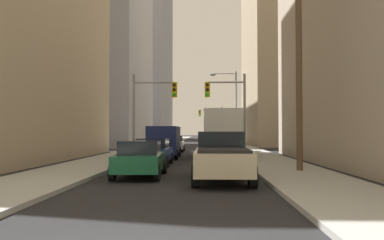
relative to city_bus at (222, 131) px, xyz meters
The scene contains 16 objects.
sidewalk_left 25.84m from the city_bus, 106.95° to the left, with size 3.46×160.00×0.15m, color #9E9E99.
sidewalk_right 24.87m from the city_bus, 83.92° to the left, with size 3.46×160.00×0.15m, color #9E9E99.
city_bus is the anchor object (origin of this frame).
pickup_truck_beige 15.42m from the city_bus, 92.56° to the right, with size 2.20×5.41×1.90m.
cargo_van_navy 4.97m from the city_bus, 148.64° to the right, with size 2.16×5.23×2.26m.
sedan_green 14.81m from the city_bus, 105.84° to the right, with size 1.96×4.27×1.52m.
sedan_blue 9.77m from the city_bus, 115.65° to the right, with size 1.95×4.23×1.52m.
sedan_white 7.32m from the city_bus, 125.53° to the left, with size 1.95×4.21×1.52m.
traffic_signal_near_left 6.15m from the city_bus, 150.88° to the right, with size 3.19×0.44×6.00m.
traffic_signal_near_right 3.51m from the city_bus, 84.09° to the right, with size 2.91×0.44×6.00m.
traffic_signal_far_right 32.48m from the city_bus, 90.27° to the left, with size 3.88×0.44×6.00m.
utility_pole_right 13.47m from the city_bus, 76.71° to the right, with size 2.20×0.28×10.83m.
street_lamp_right 6.47m from the city_bus, 78.38° to the left, with size 2.53×0.32×7.50m.
building_left_mid_office 33.50m from the city_bus, 135.82° to the left, with size 25.94×19.74×26.32m, color #93939E.
building_left_far_tower 72.29m from the city_bus, 109.06° to the left, with size 23.12×29.08×60.15m, color #93939E.
building_right_mid_block 33.34m from the city_bus, 59.08° to the left, with size 20.58×19.66×34.61m, color tan.
Camera 1 is at (1.10, -5.12, 1.90)m, focal length 36.54 mm.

